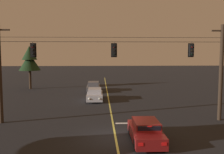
% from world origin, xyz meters
% --- Properties ---
extents(ground_plane, '(180.00, 180.00, 0.00)m').
position_xyz_m(ground_plane, '(0.00, 0.00, 0.00)').
color(ground_plane, black).
extents(lane_centre_stripe, '(0.14, 60.00, 0.01)m').
position_xyz_m(lane_centre_stripe, '(0.00, 10.02, 0.00)').
color(lane_centre_stripe, '#D1C64C').
rests_on(lane_centre_stripe, ground).
extents(stop_bar_paint, '(3.40, 0.36, 0.01)m').
position_xyz_m(stop_bar_paint, '(1.90, 3.42, 0.00)').
color(stop_bar_paint, silver).
rests_on(stop_bar_paint, ground).
extents(signal_span_assembly, '(19.55, 0.32, 7.83)m').
position_xyz_m(signal_span_assembly, '(0.00, 4.02, 4.07)').
color(signal_span_assembly, '#2D2116').
rests_on(signal_span_assembly, ground).
extents(traffic_light_leftmost, '(0.48, 0.41, 1.22)m').
position_xyz_m(traffic_light_leftmost, '(-6.25, 4.00, 5.78)').
color(traffic_light_leftmost, black).
extents(traffic_light_left_inner, '(0.48, 0.41, 1.22)m').
position_xyz_m(traffic_light_left_inner, '(0.12, 4.00, 5.78)').
color(traffic_light_left_inner, black).
extents(traffic_light_centre, '(0.48, 0.41, 1.22)m').
position_xyz_m(traffic_light_centre, '(6.37, 4.00, 5.78)').
color(traffic_light_centre, black).
extents(car_waiting_near_lane, '(1.80, 4.33, 1.39)m').
position_xyz_m(car_waiting_near_lane, '(1.84, -0.79, 0.65)').
color(car_waiting_near_lane, maroon).
rests_on(car_waiting_near_lane, ground).
extents(car_oncoming_lead, '(1.80, 4.42, 1.39)m').
position_xyz_m(car_oncoming_lead, '(-1.63, 13.33, 0.65)').
color(car_oncoming_lead, '#A5A5AD').
rests_on(car_oncoming_lead, ground).
extents(car_oncoming_trailing, '(1.80, 4.42, 1.39)m').
position_xyz_m(car_oncoming_trailing, '(-1.97, 20.21, 0.65)').
color(car_oncoming_trailing, '#4C4C51').
rests_on(car_oncoming_trailing, ground).
extents(tree_verge_far, '(3.25, 3.25, 6.59)m').
position_xyz_m(tree_verge_far, '(-11.74, 23.24, 4.52)').
color(tree_verge_far, '#332316').
rests_on(tree_verge_far, ground).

